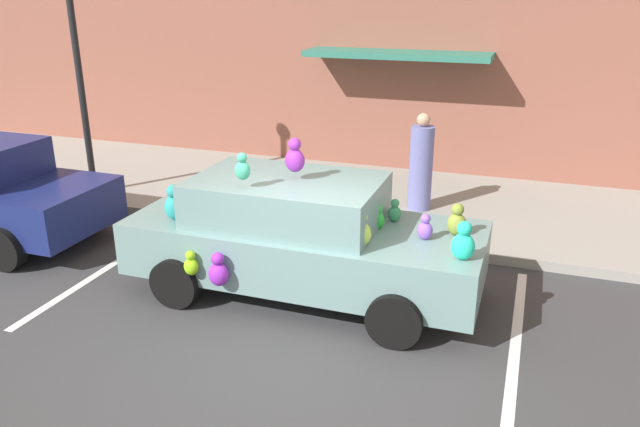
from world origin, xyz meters
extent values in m
plane|color=#38383A|center=(0.00, 0.00, 0.00)|extent=(60.00, 60.00, 0.00)
cube|color=gray|center=(0.00, 5.00, 0.07)|extent=(24.00, 4.00, 0.15)
cube|color=brown|center=(0.00, 7.15, 3.20)|extent=(24.00, 0.30, 6.40)
cube|color=#2D7260|center=(-0.43, 6.60, 2.55)|extent=(3.60, 1.10, 0.12)
cube|color=silver|center=(2.31, 1.00, 0.00)|extent=(0.12, 3.60, 0.01)
cube|color=silver|center=(-3.31, 1.00, 0.00)|extent=(0.12, 3.60, 0.01)
cube|color=gray|center=(-0.37, 1.28, 0.64)|extent=(4.49, 1.73, 0.68)
cube|color=gray|center=(-0.60, 1.28, 1.26)|extent=(2.34, 1.52, 0.56)
cylinder|color=black|center=(1.02, 2.14, 0.32)|extent=(0.64, 0.22, 0.64)
cylinder|color=black|center=(1.02, 0.41, 0.32)|extent=(0.64, 0.22, 0.64)
cylinder|color=black|center=(-1.77, 2.14, 0.32)|extent=(0.64, 0.22, 0.64)
cylinder|color=black|center=(-1.77, 0.41, 0.32)|extent=(0.64, 0.22, 0.64)
ellipsoid|color=#8CD61A|center=(-1.48, 0.34, 0.61)|extent=(0.18, 0.15, 0.22)
sphere|color=#8CD61A|center=(-1.48, 0.34, 0.76)|extent=(0.12, 0.12, 0.12)
ellipsoid|color=#399161|center=(0.69, 1.70, 1.09)|extent=(0.18, 0.14, 0.21)
sphere|color=#399161|center=(0.69, 1.70, 1.23)|extent=(0.11, 0.11, 0.11)
ellipsoid|color=#8854D4|center=(1.16, 1.24, 1.09)|extent=(0.18, 0.15, 0.22)
sphere|color=#8854D4|center=(1.16, 1.24, 1.24)|extent=(0.12, 0.12, 0.12)
ellipsoid|color=olive|center=(1.49, 1.50, 1.12)|extent=(0.23, 0.19, 0.27)
sphere|color=olive|center=(1.49, 1.50, 1.31)|extent=(0.15, 0.15, 0.15)
ellipsoid|color=purple|center=(-1.10, 0.31, 0.59)|extent=(0.25, 0.20, 0.29)
sphere|color=purple|center=(-1.10, 0.31, 0.79)|extent=(0.16, 0.16, 0.16)
ellipsoid|color=#64DE39|center=(-1.81, 1.67, 1.11)|extent=(0.22, 0.18, 0.26)
sphere|color=#64DE39|center=(-1.81, 1.67, 1.29)|extent=(0.14, 0.14, 0.14)
ellipsoid|color=green|center=(0.55, 1.39, 1.09)|extent=(0.18, 0.15, 0.22)
sphere|color=green|center=(0.55, 1.39, 1.24)|extent=(0.12, 0.12, 0.12)
ellipsoid|color=#24DDBA|center=(1.65, 0.81, 1.14)|extent=(0.26, 0.21, 0.30)
sphere|color=#24DDBA|center=(1.65, 0.81, 1.35)|extent=(0.16, 0.16, 0.16)
ellipsoid|color=teal|center=(-1.97, 0.84, 1.14)|extent=(0.27, 0.22, 0.32)
sphere|color=teal|center=(-1.97, 0.84, 1.36)|extent=(0.17, 0.17, 0.17)
ellipsoid|color=#B7564D|center=(-1.28, 1.82, 1.14)|extent=(0.26, 0.21, 0.31)
sphere|color=#B7564D|center=(-1.28, 1.82, 1.35)|extent=(0.17, 0.17, 0.17)
ellipsoid|color=#3EB189|center=(-0.94, 0.75, 1.76)|extent=(0.19, 0.16, 0.23)
sphere|color=#3EB189|center=(-0.94, 0.75, 1.91)|extent=(0.12, 0.12, 0.12)
ellipsoid|color=purple|center=(-0.48, 1.26, 1.79)|extent=(0.25, 0.20, 0.29)
sphere|color=purple|center=(-0.48, 1.26, 1.99)|extent=(0.16, 0.16, 0.16)
ellipsoid|color=#C0EF50|center=(0.49, 0.79, 1.14)|extent=(0.26, 0.21, 0.30)
sphere|color=#C0EF50|center=(0.49, 0.79, 1.34)|extent=(0.16, 0.16, 0.16)
cylinder|color=black|center=(-4.61, 2.29, 0.32)|extent=(0.64, 0.22, 0.64)
cylinder|color=black|center=(-4.61, 0.54, 0.32)|extent=(0.64, 0.22, 0.64)
ellipsoid|color=brown|center=(-2.03, 3.60, 0.40)|extent=(0.39, 0.33, 0.49)
sphere|color=brown|center=(-2.03, 3.60, 0.75)|extent=(0.28, 0.28, 0.28)
sphere|color=brown|center=(-2.13, 3.60, 0.84)|extent=(0.11, 0.11, 0.11)
sphere|color=brown|center=(-1.94, 3.60, 0.84)|extent=(0.11, 0.11, 0.11)
cylinder|color=black|center=(-5.44, 3.50, 2.03)|extent=(0.12, 0.12, 3.75)
cylinder|color=#686DAE|center=(0.49, 4.62, 0.87)|extent=(0.40, 0.40, 1.45)
sphere|color=tan|center=(0.49, 4.62, 1.71)|extent=(0.22, 0.22, 0.22)
camera|label=1|loc=(2.24, -5.56, 3.80)|focal=34.84mm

